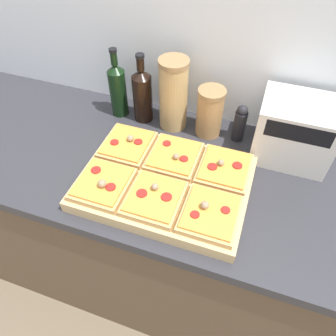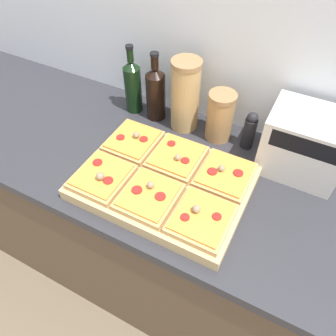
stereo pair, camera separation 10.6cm
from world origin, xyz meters
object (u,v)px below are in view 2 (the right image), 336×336
Objects in this scene: cutting_board at (164,182)px; wine_bottle at (156,93)px; grain_jar_short at (220,116)px; toaster_oven at (304,144)px; olive_oil_bottle at (133,85)px; grain_jar_tall at (185,96)px; pepper_mill at (249,131)px.

wine_bottle reaches higher than cutting_board.
toaster_oven reaches higher than grain_jar_short.
wine_bottle is 1.45× the size of grain_jar_short.
toaster_oven is at bearing -2.13° from olive_oil_bottle.
grain_jar_short is at bearing 78.71° from cutting_board.
olive_oil_bottle is 0.10m from wine_bottle.
grain_jar_short is at bearing 0.00° from grain_jar_tall.
toaster_oven reaches higher than cutting_board.
wine_bottle is at bearing 0.00° from olive_oil_bottle.
wine_bottle is at bearing 122.71° from cutting_board.
toaster_oven is (0.68, -0.03, -0.00)m from olive_oil_bottle.
grain_jar_tall is 0.45m from toaster_oven.
grain_jar_tall is at bearing 0.00° from wine_bottle.
cutting_board is at bearing -45.94° from olive_oil_bottle.
cutting_board is 0.45m from olive_oil_bottle.
cutting_board is at bearing -76.02° from grain_jar_tall.
grain_jar_short reaches higher than cutting_board.
olive_oil_bottle is at bearing 180.00° from grain_jar_short.
pepper_mill is (0.49, 0.00, -0.04)m from olive_oil_bottle.
grain_jar_short is at bearing 180.00° from pepper_mill.
olive_oil_bottle reaches higher than grain_jar_short.
toaster_oven is (0.37, 0.29, 0.09)m from cutting_board.
olive_oil_bottle is at bearing 180.00° from wine_bottle.
olive_oil_bottle is 0.37m from grain_jar_short.
grain_jar_tall is at bearing 0.00° from olive_oil_bottle.
toaster_oven reaches higher than pepper_mill.
wine_bottle reaches higher than grain_jar_short.
cutting_board is 0.35m from grain_jar_tall.
pepper_mill is at bearing 0.00° from grain_jar_short.
grain_jar_tall is (0.23, 0.00, 0.03)m from olive_oil_bottle.
wine_bottle is 1.83× the size of pepper_mill.
grain_jar_tall is at bearing 180.00° from grain_jar_short.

